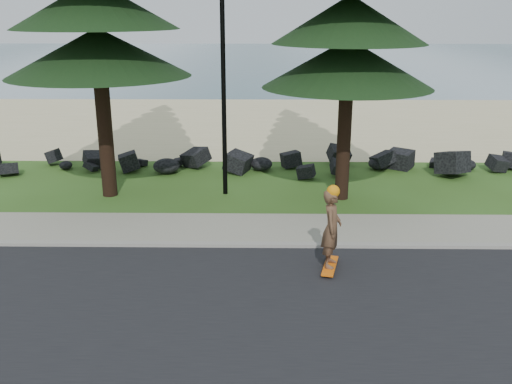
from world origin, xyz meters
TOP-DOWN VIEW (x-y plane):
  - ground at (0.00, 0.00)m, footprint 160.00×160.00m
  - road at (0.00, -4.50)m, footprint 160.00×7.00m
  - kerb at (0.00, -0.90)m, footprint 160.00×0.20m
  - sidewalk at (0.00, 0.20)m, footprint 160.00×2.00m
  - beach_sand at (0.00, 14.50)m, footprint 160.00×15.00m
  - ocean at (0.00, 51.00)m, footprint 160.00×58.00m
  - seawall_boulders at (0.00, 5.60)m, footprint 60.00×2.40m
  - lamp_post at (0.00, 3.20)m, footprint 0.25×0.14m
  - skateboarder at (2.63, -2.13)m, footprint 0.54×1.06m

SIDE VIEW (x-z plane):
  - ground at x=0.00m, z-range 0.00..0.00m
  - seawall_boulders at x=0.00m, z-range -0.55..0.55m
  - ocean at x=0.00m, z-range 0.00..0.01m
  - beach_sand at x=0.00m, z-range 0.00..0.01m
  - road at x=0.00m, z-range 0.00..0.02m
  - sidewalk at x=0.00m, z-range 0.00..0.08m
  - kerb at x=0.00m, z-range 0.00..0.10m
  - skateboarder at x=2.63m, z-range 0.01..1.93m
  - lamp_post at x=0.00m, z-range 0.06..8.20m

